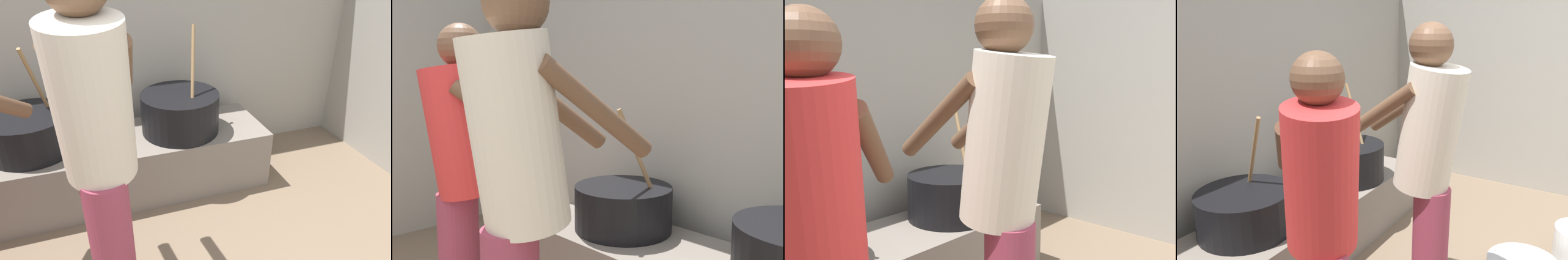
{
  "view_description": "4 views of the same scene",
  "coord_description": "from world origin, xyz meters",
  "views": [
    {
      "loc": [
        0.07,
        -0.28,
        1.67
      ],
      "look_at": [
        0.57,
        1.2,
        0.84
      ],
      "focal_mm": 32.5,
      "sensor_mm": 36.0,
      "label": 1
    },
    {
      "loc": [
        1.28,
        0.2,
        1.31
      ],
      "look_at": [
        -0.14,
        1.56,
        1.07
      ],
      "focal_mm": 39.21,
      "sensor_mm": 36.0,
      "label": 2
    },
    {
      "loc": [
        -1.16,
        -0.01,
        1.38
      ],
      "look_at": [
        0.54,
        1.54,
        1.07
      ],
      "focal_mm": 39.16,
      "sensor_mm": 36.0,
      "label": 3
    },
    {
      "loc": [
        -1.79,
        0.2,
        1.68
      ],
      "look_at": [
        0.16,
        1.4,
        1.05
      ],
      "focal_mm": 37.31,
      "sensor_mm": 36.0,
      "label": 4
    }
  ],
  "objects": [
    {
      "name": "cooking_pot_secondary",
      "position": [
        0.7,
        1.95,
        0.59
      ],
      "size": [
        0.56,
        0.56,
        0.74
      ],
      "color": "black",
      "rests_on": "hearth_ledge"
    },
    {
      "name": "cook_in_red_shirt",
      "position": [
        -0.61,
        1.17,
        0.9
      ],
      "size": [
        0.69,
        0.69,
        1.57
      ],
      "color": "#8C3347",
      "rests_on": "ground_plane"
    },
    {
      "name": "cooking_pot_main",
      "position": [
        -0.31,
        2.0,
        0.57
      ],
      "size": [
        0.56,
        0.56,
        0.71
      ],
      "color": "black",
      "rests_on": "hearth_ledge"
    },
    {
      "name": "block_enclosure_rear",
      "position": [
        0.0,
        2.48,
        1.04
      ],
      "size": [
        5.08,
        0.2,
        2.07
      ],
      "primitive_type": "cube",
      "color": "#9E998E",
      "rests_on": "ground_plane"
    },
    {
      "name": "cook_in_cream_shirt",
      "position": [
        0.09,
        1.01,
        0.96
      ],
      "size": [
        0.39,
        0.72,
        1.67
      ],
      "color": "#8C3347",
      "rests_on": "ground_plane"
    },
    {
      "name": "hearth_ledge",
      "position": [
        0.2,
        1.96,
        0.22
      ],
      "size": [
        2.25,
        0.6,
        0.45
      ],
      "primitive_type": "cube",
      "color": "slate",
      "rests_on": "ground_plane"
    }
  ]
}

